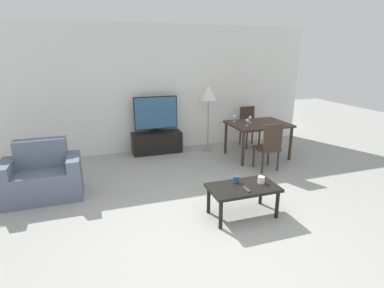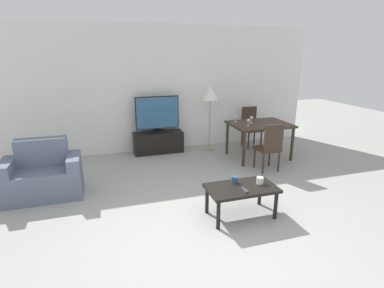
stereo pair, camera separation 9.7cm
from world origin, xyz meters
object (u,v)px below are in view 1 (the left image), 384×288
Objects in this scene: wine_glass_center at (250,118)px; cup_colored_far at (236,179)px; armchair at (43,178)px; dining_chair_near at (269,145)px; dining_chair_far at (249,125)px; coffee_table at (243,190)px; cup_white_near at (261,180)px; floor_lamp at (209,95)px; dining_table at (258,127)px; wine_glass_left at (247,121)px; wine_glass_right at (234,117)px; remote_primary at (247,190)px; tv_stand at (157,143)px; tv at (156,115)px.

cup_colored_far is at bearing -123.09° from wine_glass_center.
armchair is at bearing 153.70° from cup_colored_far.
dining_chair_near is 1.00× the size of dining_chair_far.
cup_white_near is (0.28, 0.02, 0.10)m from coffee_table.
floor_lamp is (3.21, 1.39, 0.92)m from armchair.
dining_table is at bearing -42.94° from floor_lamp.
wine_glass_left is (1.07, 1.92, 0.46)m from coffee_table.
wine_glass_right is at bearing 147.35° from dining_table.
armchair is 1.18× the size of coffee_table.
remote_primary is (-1.43, -2.18, -0.20)m from dining_table.
cup_white_near is 2.36m from wine_glass_center.
armchair is 3.02m from remote_primary.
tv_stand is at bearing 146.42° from wine_glass_left.
remote_primary is at bearing -86.12° from cup_colored_far.
tv_stand is 1.77m from wine_glass_right.
dining_chair_near reaches higher than wine_glass_right.
wine_glass_center is at bearing 49.82° from wine_glass_left.
wine_glass_left is at bearing -79.24° from wine_glass_right.
tv_stand is at bearing 156.74° from wine_glass_right.
armchair reaches higher than wine_glass_left.
dining_chair_far is 10.32× the size of cup_colored_far.
coffee_table is 0.14m from remote_primary.
wine_glass_left is (-0.55, -0.91, 0.33)m from dining_chair_far.
tv reaches higher than cup_white_near.
floor_lamp is (1.14, -0.17, 0.39)m from tv.
cup_white_near is at bearing -74.60° from tv.
dining_chair_near and dining_chair_far have the same top height.
wine_glass_right reaches higher than tv_stand.
dining_table is (1.95, -0.93, 0.41)m from tv_stand.
cup_white_near is at bearing -114.81° from wine_glass_center.
dining_chair_far reaches higher than remote_primary.
wine_glass_center is at bearing 10.39° from armchair.
floor_lamp is at bearing 78.18° from remote_primary.
remote_primary is at bearing -154.85° from cup_white_near.
tv is 2.45m from dining_chair_near.
dining_chair_near is 1.68m from cup_colored_far.
armchair is 2.88m from cup_colored_far.
dining_chair_far is at bearing 0.63° from floor_lamp.
wine_glass_left reaches higher than coffee_table.
wine_glass_right is at bearing 66.81° from coffee_table.
tv_stand is 1.53m from floor_lamp.
armchair is 7.51× the size of wine_glass_right.
tv_stand is 2.20m from dining_table.
tv is 6.37× the size of wine_glass_left.
dining_chair_near is at bearing -78.66° from wine_glass_right.
tv_stand is at bearing 100.18° from coffee_table.
coffee_table is 0.64× the size of floor_lamp.
armchair reaches higher than wine_glass_center.
wine_glass_right reaches higher than cup_white_near.
tv is 6.37× the size of wine_glass_right.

